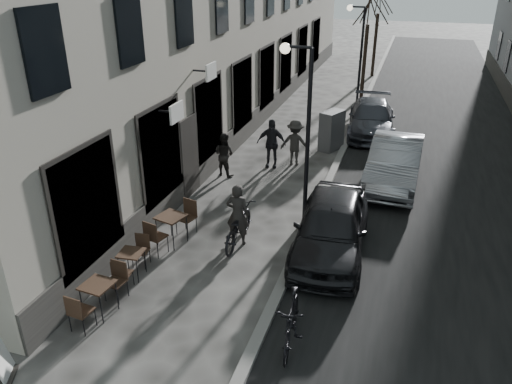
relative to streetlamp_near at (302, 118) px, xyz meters
The scene contains 21 objects.
ground 6.78m from the streetlamp_near, 88.36° to the right, with size 120.00×120.00×0.00m, color #32302D.
road 11.23m from the streetlamp_near, 68.09° to the left, with size 7.30×60.00×0.00m, color black.
kerb 10.48m from the streetlamp_near, 87.87° to the left, with size 0.25×60.00×0.12m, color slate.
streetlamp_near is the anchor object (origin of this frame).
streetlamp_far 12.00m from the streetlamp_near, 90.00° to the left, with size 0.90×0.28×5.09m.
tree_near 15.08m from the streetlamp_near, 89.72° to the left, with size 2.40×2.40×5.70m.
tree_far 21.05m from the streetlamp_near, 89.80° to the left, with size 2.40×2.40×5.70m.
bistro_set_a 6.82m from the streetlamp_near, 120.24° to the right, with size 0.68×1.56×0.90m.
bistro_set_b 5.78m from the streetlamp_near, 128.90° to the right, with size 0.61×1.40×0.81m.
bistro_set_c 4.58m from the streetlamp_near, 143.00° to the right, with size 0.86×1.73×0.99m.
sign_board 8.90m from the streetlamp_near, 116.97° to the right, with size 0.53×0.61×0.95m.
utility_cabinet 6.81m from the streetlamp_near, 91.33° to the left, with size 0.58×1.05×1.58m, color #575859.
bicycle 3.38m from the streetlamp_near, 127.37° to the right, with size 0.70×2.02×1.06m, color black.
cyclist_rider 3.13m from the streetlamp_near, 127.37° to the right, with size 0.63×0.42×1.73m, color black.
pedestrian_near 4.84m from the streetlamp_near, 141.73° to the left, with size 0.76×0.59×1.56m, color black.
pedestrian_mid 5.02m from the streetlamp_near, 105.03° to the left, with size 1.11×0.64×1.72m, color #2D2A27.
pedestrian_far 4.87m from the streetlamp_near, 116.72° to the left, with size 1.07×0.44×1.82m, color black.
car_near 3.02m from the streetlamp_near, 50.35° to the right, with size 1.80×4.47×1.52m, color black.
car_mid 5.03m from the streetlamp_near, 56.11° to the left, with size 1.65×4.72×1.55m, color gray.
car_far 9.33m from the streetlamp_near, 82.50° to the left, with size 1.94×4.77×1.38m, color #34363D.
moped 5.79m from the streetlamp_near, 78.61° to the right, with size 0.52×1.84×1.11m, color black.
Camera 1 is at (2.54, -6.74, 7.05)m, focal length 35.00 mm.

